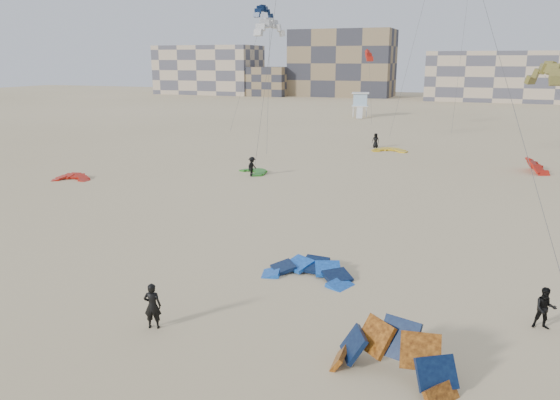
% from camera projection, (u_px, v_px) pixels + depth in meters
% --- Properties ---
extents(ground, '(320.00, 320.00, 0.00)m').
position_uv_depth(ground, '(212.00, 304.00, 22.89)').
color(ground, beige).
rests_on(ground, ground).
extents(kite_ground_blue, '(4.32, 4.54, 2.10)m').
position_uv_depth(kite_ground_blue, '(308.00, 277.00, 25.81)').
color(kite_ground_blue, '#2172F3').
rests_on(kite_ground_blue, ground).
extents(kite_ground_orange, '(5.25, 5.13, 4.15)m').
position_uv_depth(kite_ground_orange, '(390.00, 378.00, 17.61)').
color(kite_ground_orange, orange).
rests_on(kite_ground_orange, ground).
extents(kite_ground_red, '(3.67, 3.82, 1.50)m').
position_uv_depth(kite_ground_red, '(72.00, 180.00, 46.65)').
color(kite_ground_red, red).
rests_on(kite_ground_red, ground).
extents(kite_ground_green, '(4.16, 4.18, 0.79)m').
position_uv_depth(kite_ground_green, '(254.00, 173.00, 49.45)').
color(kite_ground_green, '#2E8326').
rests_on(kite_ground_green, ground).
extents(kite_ground_red_far, '(4.01, 3.93, 3.61)m').
position_uv_depth(kite_ground_red_far, '(537.00, 172.00, 49.86)').
color(kite_ground_red_far, red).
rests_on(kite_ground_red_far, ground).
extents(kite_ground_yellow, '(3.81, 3.99, 0.77)m').
position_uv_depth(kite_ground_yellow, '(389.00, 151.00, 61.16)').
color(kite_ground_yellow, orange).
rests_on(kite_ground_yellow, ground).
extents(kitesurfer_main, '(0.76, 0.61, 1.81)m').
position_uv_depth(kitesurfer_main, '(153.00, 306.00, 20.68)').
color(kitesurfer_main, black).
rests_on(kitesurfer_main, ground).
extents(kitesurfer_b, '(0.88, 0.73, 1.66)m').
position_uv_depth(kitesurfer_b, '(545.00, 308.00, 20.63)').
color(kitesurfer_b, black).
rests_on(kitesurfer_b, ground).
extents(kitesurfer_c, '(0.81, 1.21, 1.73)m').
position_uv_depth(kitesurfer_c, '(252.00, 167.00, 47.83)').
color(kitesurfer_c, black).
rests_on(kitesurfer_c, ground).
extents(kitesurfer_e, '(0.85, 0.58, 1.69)m').
position_uv_depth(kitesurfer_e, '(376.00, 140.00, 63.49)').
color(kitesurfer_e, black).
rests_on(kitesurfer_e, ground).
extents(kite_fly_grey, '(4.76, 9.21, 13.28)m').
position_uv_depth(kite_fly_grey, '(270.00, 29.00, 57.45)').
color(kite_fly_grey, white).
rests_on(kite_fly_grey, ground).
extents(kite_fly_olive, '(8.62, 7.19, 9.12)m').
position_uv_depth(kite_fly_olive, '(545.00, 76.00, 46.50)').
color(kite_fly_olive, olive).
rests_on(kite_fly_olive, ground).
extents(kite_fly_navy, '(3.93, 9.72, 16.12)m').
position_uv_depth(kite_fly_navy, '(263.00, 13.00, 73.29)').
color(kite_fly_navy, '#0E2447').
rests_on(kite_fly_navy, ground).
extents(kite_fly_red, '(3.75, 3.65, 10.66)m').
position_uv_depth(kite_fly_red, '(369.00, 57.00, 75.72)').
color(kite_fly_red, red).
rests_on(kite_fly_red, ground).
extents(lifeguard_tower_far, '(3.58, 6.17, 4.29)m').
position_uv_depth(lifeguard_tower_far, '(360.00, 105.00, 97.71)').
color(lifeguard_tower_far, white).
rests_on(lifeguard_tower_far, ground).
extents(condo_west_a, '(30.00, 15.00, 14.00)m').
position_uv_depth(condo_west_a, '(209.00, 70.00, 163.01)').
color(condo_west_a, '#C5AF90').
rests_on(condo_west_a, ground).
extents(condo_west_b, '(28.00, 14.00, 18.00)m').
position_uv_depth(condo_west_b, '(342.00, 63.00, 152.16)').
color(condo_west_b, '#867151').
rests_on(condo_west_b, ground).
extents(condo_mid, '(32.00, 16.00, 12.00)m').
position_uv_depth(condo_mid, '(494.00, 76.00, 135.34)').
color(condo_mid, '#C5AF90').
rests_on(condo_mid, ground).
extents(condo_fill_left, '(12.00, 10.00, 8.00)m').
position_uv_depth(condo_fill_left, '(268.00, 81.00, 154.97)').
color(condo_fill_left, '#867151').
rests_on(condo_fill_left, ground).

